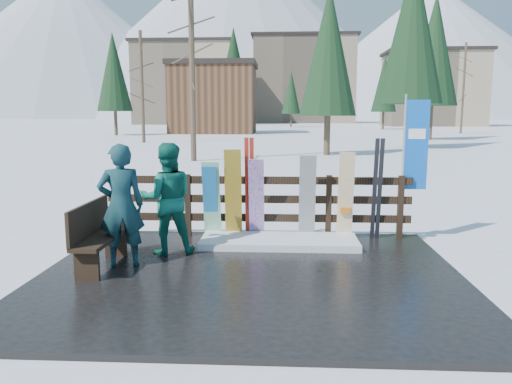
# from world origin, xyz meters

# --- Properties ---
(ground) EXTENTS (700.00, 700.00, 0.00)m
(ground) POSITION_xyz_m (0.00, 0.00, 0.00)
(ground) COLOR white
(ground) RESTS_ON ground
(deck) EXTENTS (6.00, 5.00, 0.08)m
(deck) POSITION_xyz_m (0.00, 0.00, 0.04)
(deck) COLOR black
(deck) RESTS_ON ground
(fence) EXTENTS (5.60, 0.10, 1.15)m
(fence) POSITION_xyz_m (0.00, 2.20, 0.74)
(fence) COLOR black
(fence) RESTS_ON deck
(snow_patch) EXTENTS (2.71, 1.00, 0.12)m
(snow_patch) POSITION_xyz_m (0.40, 1.60, 0.14)
(snow_patch) COLOR white
(snow_patch) RESTS_ON deck
(bench) EXTENTS (0.41, 1.50, 0.97)m
(bench) POSITION_xyz_m (-2.28, 0.17, 0.60)
(bench) COLOR black
(bench) RESTS_ON deck
(snowboard_0) EXTENTS (0.26, 0.37, 1.34)m
(snowboard_0) POSITION_xyz_m (-0.85, 1.98, 0.75)
(snowboard_0) COLOR #2176BC
(snowboard_0) RESTS_ON deck
(snowboard_1) EXTENTS (0.31, 0.33, 1.42)m
(snowboard_1) POSITION_xyz_m (-0.83, 1.98, 0.79)
(snowboard_1) COLOR silver
(snowboard_1) RESTS_ON deck
(snowboard_2) EXTENTS (0.30, 0.23, 1.64)m
(snowboard_2) POSITION_xyz_m (-0.43, 1.98, 0.90)
(snowboard_2) COLOR yellow
(snowboard_2) RESTS_ON deck
(snowboard_3) EXTENTS (0.27, 0.41, 1.47)m
(snowboard_3) POSITION_xyz_m (-0.02, 1.98, 0.82)
(snowboard_3) COLOR silver
(snowboard_3) RESTS_ON deck
(snowboard_4) EXTENTS (0.29, 0.26, 1.54)m
(snowboard_4) POSITION_xyz_m (0.90, 1.98, 0.85)
(snowboard_4) COLOR black
(snowboard_4) RESTS_ON deck
(snowboard_5) EXTENTS (0.27, 0.24, 1.60)m
(snowboard_5) POSITION_xyz_m (1.58, 1.98, 0.88)
(snowboard_5) COLOR white
(snowboard_5) RESTS_ON deck
(ski_pair_a) EXTENTS (0.16, 0.26, 1.84)m
(ski_pair_a) POSITION_xyz_m (-0.14, 2.05, 1.00)
(ski_pair_a) COLOR #A22213
(ski_pair_a) RESTS_ON deck
(ski_pair_b) EXTENTS (0.17, 0.25, 1.83)m
(ski_pair_b) POSITION_xyz_m (2.14, 2.05, 1.00)
(ski_pair_b) COLOR black
(ski_pair_b) RESTS_ON deck
(rental_flag) EXTENTS (0.45, 0.04, 2.60)m
(rental_flag) POSITION_xyz_m (2.79, 2.25, 1.69)
(rental_flag) COLOR silver
(rental_flag) RESTS_ON deck
(person_front) EXTENTS (0.78, 0.64, 1.83)m
(person_front) POSITION_xyz_m (-1.93, 0.27, 1.00)
(person_front) COLOR #184F44
(person_front) RESTS_ON deck
(person_back) EXTENTS (1.02, 0.88, 1.80)m
(person_back) POSITION_xyz_m (-1.40, 0.99, 0.98)
(person_back) COLOR #0F6050
(person_back) RESTS_ON deck
(resort_buildings) EXTENTS (73.00, 87.60, 22.60)m
(resort_buildings) POSITION_xyz_m (1.03, 115.41, 9.81)
(resort_buildings) COLOR tan
(resort_buildings) RESTS_ON ground
(trees) EXTENTS (42.05, 68.85, 12.91)m
(trees) POSITION_xyz_m (3.21, 49.78, 5.76)
(trees) COLOR #382B1E
(trees) RESTS_ON ground
(mountains) EXTENTS (520.00, 260.00, 120.00)m
(mountains) POSITION_xyz_m (-10.50, 328.41, 50.20)
(mountains) COLOR white
(mountains) RESTS_ON ground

